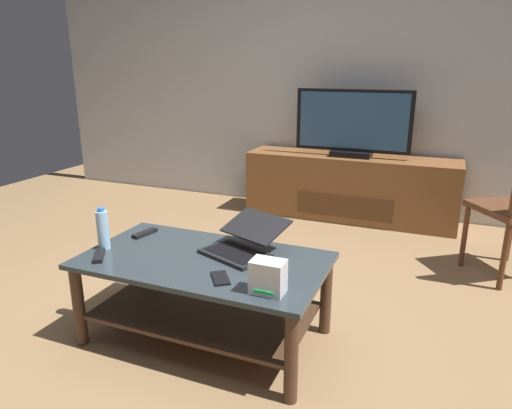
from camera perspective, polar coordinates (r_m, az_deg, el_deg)
The scene contains 11 objects.
ground_plane at distance 2.57m, azimuth -2.73°, elevation -15.76°, with size 7.68×7.68×0.00m, color olive.
back_wall at distance 4.56m, azimuth 11.12°, elevation 16.81°, with size 6.40×0.12×2.80m, color silver.
coffee_table at distance 2.42m, azimuth -6.34°, elevation -9.56°, with size 1.22×0.68×0.45m.
media_cabinet at distance 4.36m, azimuth 11.36°, elevation 2.06°, with size 1.89×0.44×0.58m.
television at distance 4.23m, azimuth 11.75°, elevation 9.52°, with size 1.02×0.20×0.59m.
laptop at distance 2.40m, azimuth -1.52°, elevation -4.64°, with size 0.44×0.46×0.17m.
router_box at distance 1.99m, azimuth 1.47°, elevation -8.84°, with size 0.14×0.10×0.15m.
water_bottle_near at distance 2.56m, azimuth -18.22°, elevation -2.93°, with size 0.06×0.06×0.22m.
cell_phone at distance 2.14m, azimuth -4.38°, elevation -8.97°, with size 0.07×0.14×0.01m, color black.
tv_remote at distance 2.72m, azimuth -13.44°, elevation -3.44°, with size 0.04×0.16×0.02m, color black.
soundbar_remote at distance 2.48m, azimuth -18.65°, elevation -5.95°, with size 0.04×0.16×0.02m, color black.
Camera 1 is at (0.93, -1.95, 1.39)m, focal length 32.69 mm.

